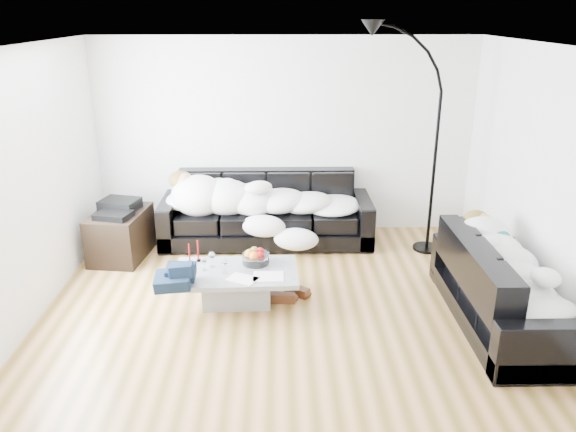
{
  "coord_description": "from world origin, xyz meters",
  "views": [
    {
      "loc": [
        -0.1,
        -5.12,
        2.9
      ],
      "look_at": [
        0.0,
        0.3,
        0.9
      ],
      "focal_mm": 35.0,
      "sensor_mm": 36.0,
      "label": 1
    }
  ],
  "objects_px": {
    "candle_right": "(198,251)",
    "floor_lamp": "(435,156)",
    "sofa_back": "(266,209)",
    "wine_glass_a": "(212,259)",
    "wine_glass_c": "(225,266)",
    "wine_glass_b": "(204,263)",
    "candle_left": "(189,253)",
    "av_cabinet": "(121,235)",
    "shoes": "(289,294)",
    "sleeper_back": "(266,196)",
    "stereo": "(118,207)",
    "sleeper_right": "(508,264)",
    "fruit_bowl": "(256,256)",
    "coffee_table": "(237,287)",
    "sofa_right": "(504,285)"
  },
  "relations": [
    {
      "from": "coffee_table",
      "to": "av_cabinet",
      "type": "distance_m",
      "value": 1.93
    },
    {
      "from": "fruit_bowl",
      "to": "candle_right",
      "type": "distance_m",
      "value": 0.62
    },
    {
      "from": "shoes",
      "to": "av_cabinet",
      "type": "distance_m",
      "value": 2.36
    },
    {
      "from": "coffee_table",
      "to": "stereo",
      "type": "xyz_separation_m",
      "value": [
        -1.5,
        1.2,
        0.47
      ]
    },
    {
      "from": "wine_glass_b",
      "to": "stereo",
      "type": "relative_size",
      "value": 0.35
    },
    {
      "from": "wine_glass_b",
      "to": "coffee_table",
      "type": "bearing_deg",
      "value": -3.22
    },
    {
      "from": "fruit_bowl",
      "to": "wine_glass_a",
      "type": "distance_m",
      "value": 0.46
    },
    {
      "from": "sofa_right",
      "to": "wine_glass_c",
      "type": "height_order",
      "value": "sofa_right"
    },
    {
      "from": "wine_glass_a",
      "to": "shoes",
      "type": "height_order",
      "value": "wine_glass_a"
    },
    {
      "from": "candle_right",
      "to": "av_cabinet",
      "type": "bearing_deg",
      "value": 138.51
    },
    {
      "from": "wine_glass_c",
      "to": "candle_right",
      "type": "distance_m",
      "value": 0.42
    },
    {
      "from": "sofa_right",
      "to": "sleeper_right",
      "type": "bearing_deg",
      "value": -180.0
    },
    {
      "from": "candle_right",
      "to": "shoes",
      "type": "bearing_deg",
      "value": -10.01
    },
    {
      "from": "sofa_back",
      "to": "wine_glass_a",
      "type": "height_order",
      "value": "sofa_back"
    },
    {
      "from": "wine_glass_b",
      "to": "floor_lamp",
      "type": "distance_m",
      "value": 3.09
    },
    {
      "from": "coffee_table",
      "to": "wine_glass_c",
      "type": "distance_m",
      "value": 0.29
    },
    {
      "from": "sofa_back",
      "to": "fruit_bowl",
      "type": "bearing_deg",
      "value": -93.37
    },
    {
      "from": "fruit_bowl",
      "to": "wine_glass_a",
      "type": "height_order",
      "value": "fruit_bowl"
    },
    {
      "from": "wine_glass_c",
      "to": "candle_left",
      "type": "distance_m",
      "value": 0.47
    },
    {
      "from": "candle_left",
      "to": "sleeper_back",
      "type": "bearing_deg",
      "value": 60.79
    },
    {
      "from": "sofa_back",
      "to": "coffee_table",
      "type": "bearing_deg",
      "value": -99.71
    },
    {
      "from": "coffee_table",
      "to": "av_cabinet",
      "type": "relative_size",
      "value": 1.48
    },
    {
      "from": "sofa_right",
      "to": "sleeper_back",
      "type": "bearing_deg",
      "value": 48.37
    },
    {
      "from": "sleeper_back",
      "to": "stereo",
      "type": "bearing_deg",
      "value": -166.85
    },
    {
      "from": "sofa_back",
      "to": "stereo",
      "type": "xyz_separation_m",
      "value": [
        -1.79,
        -0.47,
        0.21
      ]
    },
    {
      "from": "fruit_bowl",
      "to": "candle_left",
      "type": "relative_size",
      "value": 1.35
    },
    {
      "from": "coffee_table",
      "to": "candle_left",
      "type": "distance_m",
      "value": 0.62
    },
    {
      "from": "sofa_right",
      "to": "shoes",
      "type": "distance_m",
      "value": 2.16
    },
    {
      "from": "sleeper_right",
      "to": "wine_glass_b",
      "type": "xyz_separation_m",
      "value": [
        -2.94,
        0.47,
        -0.19
      ]
    },
    {
      "from": "sleeper_right",
      "to": "wine_glass_b",
      "type": "relative_size",
      "value": 11.23
    },
    {
      "from": "sofa_right",
      "to": "av_cabinet",
      "type": "height_order",
      "value": "sofa_right"
    },
    {
      "from": "av_cabinet",
      "to": "stereo",
      "type": "bearing_deg",
      "value": 0.0
    },
    {
      "from": "sofa_back",
      "to": "sleeper_back",
      "type": "relative_size",
      "value": 1.18
    },
    {
      "from": "candle_left",
      "to": "candle_right",
      "type": "height_order",
      "value": "candle_right"
    },
    {
      "from": "candle_left",
      "to": "av_cabinet",
      "type": "distance_m",
      "value": 1.42
    },
    {
      "from": "wine_glass_b",
      "to": "wine_glass_c",
      "type": "bearing_deg",
      "value": -15.84
    },
    {
      "from": "candle_left",
      "to": "sofa_back",
      "type": "bearing_deg",
      "value": 61.63
    },
    {
      "from": "shoes",
      "to": "stereo",
      "type": "xyz_separation_m",
      "value": [
        -2.05,
        1.13,
        0.6
      ]
    },
    {
      "from": "wine_glass_a",
      "to": "sleeper_back",
      "type": "bearing_deg",
      "value": 70.3
    },
    {
      "from": "coffee_table",
      "to": "candle_left",
      "type": "relative_size",
      "value": 5.87
    },
    {
      "from": "wine_glass_a",
      "to": "sofa_right",
      "type": "bearing_deg",
      "value": -10.92
    },
    {
      "from": "sleeper_right",
      "to": "wine_glass_a",
      "type": "xyz_separation_m",
      "value": [
        -2.87,
        0.55,
        -0.18
      ]
    },
    {
      "from": "coffee_table",
      "to": "fruit_bowl",
      "type": "height_order",
      "value": "fruit_bowl"
    },
    {
      "from": "sleeper_back",
      "to": "wine_glass_a",
      "type": "relative_size",
      "value": 13.97
    },
    {
      "from": "sleeper_back",
      "to": "floor_lamp",
      "type": "height_order",
      "value": "floor_lamp"
    },
    {
      "from": "candle_right",
      "to": "floor_lamp",
      "type": "distance_m",
      "value": 3.07
    },
    {
      "from": "candle_left",
      "to": "av_cabinet",
      "type": "bearing_deg",
      "value": 135.1
    },
    {
      "from": "sleeper_right",
      "to": "floor_lamp",
      "type": "relative_size",
      "value": 0.71
    },
    {
      "from": "sleeper_right",
      "to": "fruit_bowl",
      "type": "bearing_deg",
      "value": 75.5
    },
    {
      "from": "sleeper_back",
      "to": "candle_right",
      "type": "bearing_deg",
      "value": -116.96
    }
  ]
}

